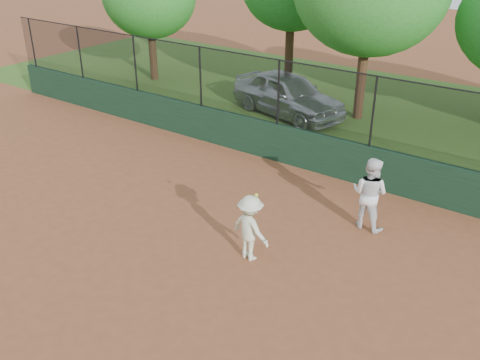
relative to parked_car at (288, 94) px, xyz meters
The scene contains 7 objects.
ground 10.21m from the parked_car, 76.23° to the right, with size 80.00×80.00×0.00m, color brown.
back_wall 4.59m from the parked_car, 58.07° to the right, with size 26.00×0.20×1.20m, color #17331F.
grass_strip 3.32m from the parked_car, 41.06° to the left, with size 36.00×12.00×0.01m, color #30541A.
parked_car is the anchor object (origin of this frame).
player_second 8.42m from the parked_car, 45.70° to the right, with size 0.90×0.70×1.86m, color white.
player_main 9.80m from the parked_car, 63.99° to the right, with size 1.09×0.77×1.91m.
fence_assembly 4.78m from the parked_car, 58.37° to the right, with size 26.00×0.06×2.00m.
Camera 1 is at (7.51, -7.23, 6.96)m, focal length 40.00 mm.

